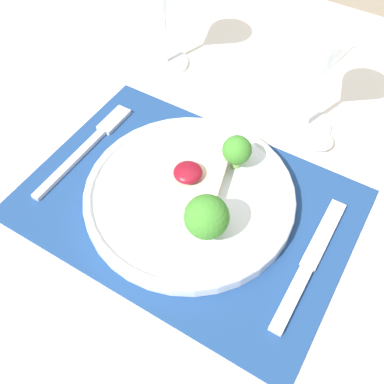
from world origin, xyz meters
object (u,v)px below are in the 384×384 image
at_px(dinner_plate, 194,195).
at_px(knife, 305,270).
at_px(wine_glass_near, 323,61).
at_px(spoon, 304,135).
at_px(fork, 91,143).
at_px(wine_glass_far, 163,0).

bearing_deg(dinner_plate, knife, -6.60).
bearing_deg(knife, dinner_plate, 170.74).
bearing_deg(wine_glass_near, spoon, -73.26).
distance_m(fork, knife, 0.36).
relative_size(dinner_plate, wine_glass_far, 1.68).
distance_m(knife, wine_glass_far, 0.46).
bearing_deg(wine_glass_far, knife, -34.67).
distance_m(wine_glass_near, wine_glass_far, 0.27).
distance_m(dinner_plate, fork, 0.19).
relative_size(fork, wine_glass_near, 1.21).
bearing_deg(wine_glass_far, fork, -87.07).
height_order(fork, knife, knife).
bearing_deg(knife, wine_glass_far, 142.68).
xyz_separation_m(knife, wine_glass_far, (-0.37, 0.25, 0.11)).
bearing_deg(wine_glass_near, wine_glass_far, 176.16).
xyz_separation_m(dinner_plate, spoon, (0.08, 0.19, -0.01)).
relative_size(fork, spoon, 1.08).
relative_size(wine_glass_near, wine_glass_far, 1.01).
distance_m(fork, wine_glass_far, 0.25).
relative_size(spoon, wine_glass_far, 1.13).
bearing_deg(wine_glass_near, fork, -141.56).
distance_m(dinner_plate, spoon, 0.21).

